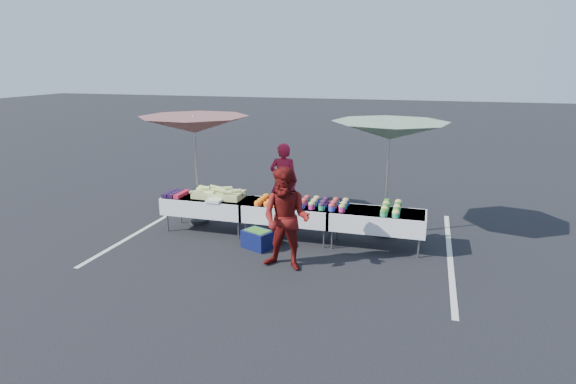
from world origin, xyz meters
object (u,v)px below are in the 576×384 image
(vendor, at_px, (284,181))
(table_left, at_px, (208,205))
(customer, at_px, (286,219))
(storage_bin, at_px, (258,239))
(table_center, at_px, (288,212))
(umbrella_left, at_px, (194,125))
(table_right, at_px, (377,219))
(umbrella_right, at_px, (390,131))

(vendor, bearing_deg, table_left, 40.35)
(customer, bearing_deg, storage_bin, 142.41)
(storage_bin, bearing_deg, table_center, 80.94)
(table_left, relative_size, vendor, 1.05)
(table_center, bearing_deg, umbrella_left, 169.06)
(table_center, height_order, storage_bin, table_center)
(table_right, xyz_separation_m, storage_bin, (-2.23, -0.66, -0.39))
(vendor, bearing_deg, table_center, 104.73)
(customer, xyz_separation_m, umbrella_right, (1.51, 2.23, 1.28))
(table_left, bearing_deg, storage_bin, -25.66)
(table_left, relative_size, customer, 1.02)
(customer, height_order, umbrella_right, umbrella_right)
(table_left, bearing_deg, umbrella_right, 12.22)
(umbrella_left, height_order, umbrella_right, umbrella_left)
(table_center, height_order, umbrella_left, umbrella_left)
(table_center, relative_size, table_right, 1.00)
(umbrella_right, bearing_deg, table_center, -157.11)
(customer, relative_size, umbrella_left, 0.60)
(table_left, relative_size, umbrella_left, 0.61)
(table_left, relative_size, table_center, 1.00)
(umbrella_left, relative_size, storage_bin, 4.51)
(table_center, xyz_separation_m, storage_bin, (-0.43, -0.66, -0.39))
(table_right, relative_size, customer, 1.02)
(table_center, height_order, table_right, same)
(umbrella_left, bearing_deg, vendor, 27.57)
(vendor, distance_m, customer, 2.92)
(customer, bearing_deg, table_left, 152.79)
(table_right, height_order, vendor, vendor)
(table_left, height_order, vendor, vendor)
(table_center, bearing_deg, customer, -74.98)
(vendor, bearing_deg, umbrella_right, 161.53)
(table_right, bearing_deg, customer, -134.62)
(table_right, relative_size, umbrella_right, 0.68)
(customer, bearing_deg, table_right, 51.45)
(vendor, relative_size, storage_bin, 2.62)
(table_center, relative_size, umbrella_left, 0.61)
(table_right, relative_size, vendor, 1.05)
(umbrella_right, distance_m, storage_bin, 3.40)
(table_center, distance_m, umbrella_left, 2.81)
(table_right, xyz_separation_m, umbrella_right, (0.09, 0.80, 1.61))
(umbrella_left, height_order, storage_bin, umbrella_left)
(table_right, height_order, customer, customer)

